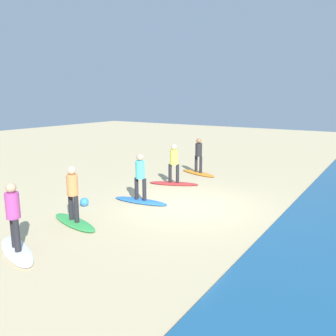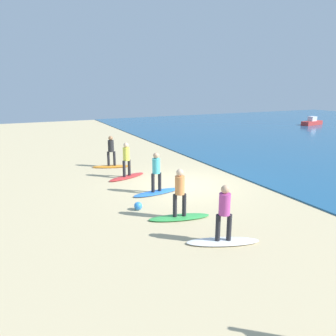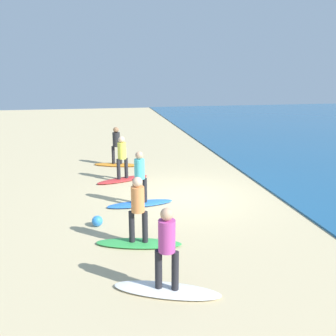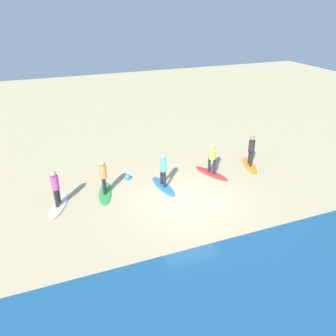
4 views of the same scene
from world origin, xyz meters
TOP-DOWN VIEW (x-y plane):
  - ground_plane at (0.00, 0.00)m, footprint 60.00×60.00m
  - surfboard_orange at (-4.64, -2.04)m, footprint 1.18×2.17m
  - surfer_orange at (-4.64, -2.04)m, footprint 0.32×0.44m
  - surfboard_red at (-2.29, -1.96)m, footprint 1.28×2.16m
  - surfer_red at (-2.29, -1.96)m, footprint 0.32×0.44m
  - surfboard_blue at (0.49, -1.61)m, footprint 0.79×2.15m
  - surfer_blue at (0.49, -1.61)m, footprint 0.32×0.46m
  - surfboard_green at (3.23, -1.97)m, footprint 1.04×2.17m
  - surfer_green at (3.23, -1.97)m, footprint 0.32×0.45m
  - surfboard_white at (5.32, -1.66)m, footprint 1.29×2.16m
  - surfer_white at (5.32, -1.66)m, footprint 0.32×0.44m
  - beach_ball at (1.89, -2.95)m, footprint 0.30×0.30m
  - boat_red at (-13.41, 23.41)m, footprint 1.34×2.91m

SIDE VIEW (x-z plane):
  - ground_plane at x=0.00m, z-range 0.00..0.00m
  - surfboard_orange at x=-4.64m, z-range 0.00..0.09m
  - surfboard_red at x=-2.29m, z-range 0.00..0.09m
  - surfboard_blue at x=0.49m, z-range 0.00..0.09m
  - surfboard_green at x=3.23m, z-range 0.00..0.09m
  - surfboard_white at x=5.32m, z-range 0.00..0.09m
  - beach_ball at x=1.89m, z-range 0.00..0.30m
  - boat_red at x=-13.41m, z-range -0.10..0.84m
  - surfer_orange at x=-4.64m, z-range 0.22..1.86m
  - surfer_red at x=-2.29m, z-range 0.22..1.86m
  - surfer_blue at x=0.49m, z-range 0.22..1.86m
  - surfer_green at x=3.23m, z-range 0.22..1.86m
  - surfer_white at x=5.32m, z-range 0.22..1.86m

